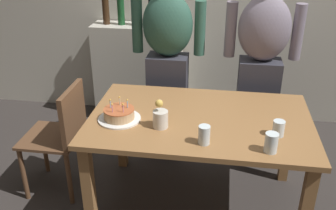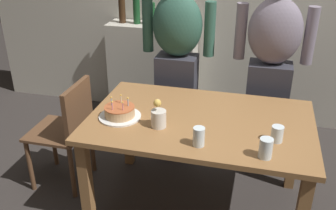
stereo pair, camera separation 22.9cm
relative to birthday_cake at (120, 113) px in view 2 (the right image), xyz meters
name	(u,v)px [view 2 (the right image)]	position (x,y,z in m)	size (l,w,h in m)	color
ground_plane	(197,205)	(0.53, 0.11, -0.78)	(10.00, 10.00, 0.00)	#332D2B
dining_table	(200,131)	(0.53, 0.11, -0.13)	(1.50, 0.96, 0.74)	olive
birthday_cake	(120,113)	(0.00, 0.00, 0.00)	(0.29, 0.29, 0.14)	white
water_glass_near	(199,137)	(0.58, -0.22, 0.02)	(0.07, 0.07, 0.12)	silver
water_glass_far	(277,134)	(1.03, -0.05, 0.01)	(0.07, 0.07, 0.10)	silver
water_glass_side	(266,148)	(0.97, -0.25, 0.02)	(0.08, 0.08, 0.12)	silver
flower_vase	(158,116)	(0.29, -0.06, 0.04)	(0.10, 0.10, 0.19)	silver
person_man_bearded	(177,61)	(0.20, 0.84, 0.10)	(0.61, 0.27, 1.66)	#33333D
person_woman_cardigan	(270,69)	(0.97, 0.84, 0.10)	(0.61, 0.27, 1.66)	#33333D
dining_chair	(68,126)	(-0.50, 0.15, -0.26)	(0.42, 0.42, 0.87)	brown
shelf_cabinet	(152,71)	(-0.20, 1.44, -0.26)	(0.89, 0.30, 1.30)	beige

